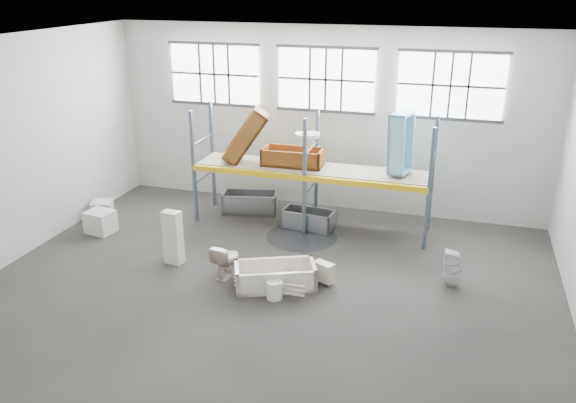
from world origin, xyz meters
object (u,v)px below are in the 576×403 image
at_px(blue_tub_upright, 401,143).
at_px(bucket, 274,290).
at_px(toilet_beige, 226,259).
at_px(steel_tub_right, 309,219).
at_px(rust_tub_flat, 293,157).
at_px(toilet_white, 452,268).
at_px(steel_tub_left, 250,202).
at_px(bathtub_beige, 275,276).
at_px(cistern_tall, 173,237).
at_px(carton_near, 100,222).

distance_m(blue_tub_upright, bucket, 4.90).
distance_m(toilet_beige, steel_tub_right, 3.20).
bearing_deg(blue_tub_upright, rust_tub_flat, -179.58).
distance_m(toilet_white, steel_tub_left, 6.18).
bearing_deg(blue_tub_upright, bucket, -116.20).
distance_m(bathtub_beige, steel_tub_right, 3.19).
distance_m(cistern_tall, bucket, 2.86).
height_order(steel_tub_left, steel_tub_right, steel_tub_left).
bearing_deg(cistern_tall, bucket, -10.10).
height_order(steel_tub_right, bucket, steel_tub_right).
height_order(toilet_beige, cistern_tall, cistern_tall).
bearing_deg(steel_tub_right, toilet_white, -29.39).
bearing_deg(bathtub_beige, cistern_tall, 148.14).
relative_size(toilet_white, steel_tub_left, 0.55).
xyz_separation_m(toilet_beige, toilet_white, (4.74, 0.94, 0.03)).
height_order(bucket, carton_near, carton_near).
relative_size(toilet_beige, toilet_white, 0.92).
height_order(rust_tub_flat, blue_tub_upright, blue_tub_upright).
bearing_deg(bucket, steel_tub_right, 94.24).
xyz_separation_m(bucket, carton_near, (-5.30, 1.84, 0.09)).
xyz_separation_m(steel_tub_right, rust_tub_flat, (-0.51, 0.25, 1.58)).
bearing_deg(blue_tub_upright, steel_tub_left, 174.75).
distance_m(steel_tub_right, rust_tub_flat, 1.67).
height_order(cistern_tall, steel_tub_right, cistern_tall).
bearing_deg(steel_tub_left, cistern_tall, -99.26).
distance_m(toilet_beige, rust_tub_flat, 3.61).
relative_size(cistern_tall, rust_tub_flat, 0.81).
bearing_deg(bucket, steel_tub_left, 116.36).
xyz_separation_m(cistern_tall, carton_near, (-2.61, 1.00, -0.34)).
distance_m(bathtub_beige, carton_near, 5.35).
bearing_deg(toilet_white, carton_near, -96.04).
height_order(steel_tub_right, rust_tub_flat, rust_tub_flat).
height_order(steel_tub_left, bucket, steel_tub_left).
height_order(steel_tub_right, blue_tub_upright, blue_tub_upright).
height_order(steel_tub_left, blue_tub_upright, blue_tub_upright).
xyz_separation_m(cistern_tall, steel_tub_right, (2.42, 2.82, -0.38)).
bearing_deg(toilet_white, blue_tub_upright, -151.95).
relative_size(toilet_white, carton_near, 1.23).
height_order(rust_tub_flat, bucket, rust_tub_flat).
relative_size(steel_tub_left, blue_tub_upright, 1.02).
height_order(toilet_white, steel_tub_right, toilet_white).
relative_size(toilet_beige, bucket, 1.96).
bearing_deg(cistern_tall, toilet_beige, -1.15).
distance_m(steel_tub_right, carton_near, 5.35).
relative_size(toilet_beige, cistern_tall, 0.60).
bearing_deg(cistern_tall, steel_tub_left, 87.98).
bearing_deg(carton_near, steel_tub_left, 37.81).
bearing_deg(cistern_tall, carton_near, 166.28).
distance_m(bathtub_beige, steel_tub_left, 4.32).
relative_size(toilet_beige, rust_tub_flat, 0.48).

